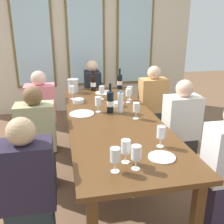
# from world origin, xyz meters

# --- Properties ---
(ground_plane) EXTENTS (12.00, 12.00, 0.00)m
(ground_plane) POSITION_xyz_m (0.00, 0.00, 0.00)
(ground_plane) COLOR brown
(back_wall_with_windows) EXTENTS (4.13, 0.10, 2.90)m
(back_wall_with_windows) POSITION_xyz_m (0.00, 2.53, 1.45)
(back_wall_with_windows) COLOR beige
(back_wall_with_windows) RESTS_ON ground
(dining_table) EXTENTS (0.93, 2.57, 0.74)m
(dining_table) POSITION_xyz_m (0.00, 0.00, 0.67)
(dining_table) COLOR #543318
(dining_table) RESTS_ON ground
(white_plate_0) EXTENTS (0.27, 0.27, 0.01)m
(white_plate_0) POSITION_xyz_m (-0.31, 0.14, 0.74)
(white_plate_0) COLOR white
(white_plate_0) RESTS_ON dining_table
(white_plate_1) EXTENTS (0.25, 0.25, 0.01)m
(white_plate_1) POSITION_xyz_m (0.08, 0.97, 0.74)
(white_plate_1) COLOR white
(white_plate_1) RESTS_ON dining_table
(white_plate_2) EXTENTS (0.20, 0.20, 0.01)m
(white_plate_2) POSITION_xyz_m (0.19, -0.93, 0.74)
(white_plate_2) COLOR white
(white_plate_2) RESTS_ON dining_table
(metal_pitcher) EXTENTS (0.16, 0.16, 0.19)m
(metal_pitcher) POSITION_xyz_m (-0.34, 1.09, 0.84)
(metal_pitcher) COLOR silver
(metal_pitcher) RESTS_ON dining_table
(wine_bottle_0) EXTENTS (0.08, 0.08, 0.30)m
(wine_bottle_0) POSITION_xyz_m (0.35, 1.16, 0.86)
(wine_bottle_0) COLOR black
(wine_bottle_0) RESTS_ON dining_table
(wine_bottle_1) EXTENTS (0.08, 0.08, 0.33)m
(wine_bottle_1) POSITION_xyz_m (0.01, 0.14, 0.87)
(wine_bottle_1) COLOR black
(wine_bottle_1) RESTS_ON dining_table
(wine_bottle_2) EXTENTS (0.08, 0.08, 0.30)m
(wine_bottle_2) POSITION_xyz_m (-0.05, 1.14, 0.85)
(wine_bottle_2) COLOR black
(wine_bottle_2) RESTS_ON dining_table
(tasting_bowl_0) EXTENTS (0.14, 0.14, 0.05)m
(tasting_bowl_0) POSITION_xyz_m (0.14, 0.34, 0.76)
(tasting_bowl_0) COLOR white
(tasting_bowl_0) RESTS_ON dining_table
(tasting_bowl_1) EXTENTS (0.14, 0.14, 0.05)m
(tasting_bowl_1) POSITION_xyz_m (-0.31, 0.58, 0.76)
(tasting_bowl_1) COLOR white
(tasting_bowl_1) RESTS_ON dining_table
(water_bottle) EXTENTS (0.06, 0.06, 0.24)m
(water_bottle) POSITION_xyz_m (0.12, 0.13, 0.85)
(water_bottle) COLOR white
(water_bottle) RESTS_ON dining_table
(wine_glass_0) EXTENTS (0.07, 0.07, 0.17)m
(wine_glass_0) POSITION_xyz_m (0.23, -0.11, 0.86)
(wine_glass_0) COLOR white
(wine_glass_0) RESTS_ON dining_table
(wine_glass_1) EXTENTS (0.07, 0.07, 0.17)m
(wine_glass_1) POSITION_xyz_m (-0.09, -0.95, 0.86)
(wine_glass_1) COLOR white
(wine_glass_1) RESTS_ON dining_table
(wine_glass_2) EXTENTS (0.07, 0.07, 0.17)m
(wine_glass_2) POSITION_xyz_m (0.00, 0.67, 0.86)
(wine_glass_2) COLOR white
(wine_glass_2) RESTS_ON dining_table
(wine_glass_3) EXTENTS (0.07, 0.07, 0.17)m
(wine_glass_3) POSITION_xyz_m (0.24, -0.76, 0.86)
(wine_glass_3) COLOR white
(wine_glass_3) RESTS_ON dining_table
(wine_glass_4) EXTENTS (0.07, 0.07, 0.17)m
(wine_glass_4) POSITION_xyz_m (-0.12, 0.18, 0.86)
(wine_glass_4) COLOR white
(wine_glass_4) RESTS_ON dining_table
(wine_glass_5) EXTENTS (0.07, 0.07, 0.17)m
(wine_glass_5) POSITION_xyz_m (-0.05, -1.04, 0.86)
(wine_glass_5) COLOR white
(wine_glass_5) RESTS_ON dining_table
(wine_glass_6) EXTENTS (0.07, 0.07, 0.17)m
(wine_glass_6) POSITION_xyz_m (0.30, 0.46, 0.86)
(wine_glass_6) COLOR white
(wine_glass_6) RESTS_ON dining_table
(wine_glass_7) EXTENTS (0.07, 0.07, 0.17)m
(wine_glass_7) POSITION_xyz_m (0.34, 0.57, 0.86)
(wine_glass_7) COLOR white
(wine_glass_7) RESTS_ON dining_table
(wine_glass_8) EXTENTS (0.07, 0.07, 0.17)m
(wine_glass_8) POSITION_xyz_m (-0.38, 0.75, 0.86)
(wine_glass_8) COLOR white
(wine_glass_8) RESTS_ON dining_table
(wine_glass_9) EXTENTS (0.07, 0.07, 0.17)m
(wine_glass_9) POSITION_xyz_m (-0.19, -1.05, 0.86)
(wine_glass_9) COLOR white
(wine_glass_9) RESTS_ON dining_table
(seated_person_0) EXTENTS (0.38, 0.24, 1.11)m
(seated_person_0) POSITION_xyz_m (-0.78, -0.89, 0.53)
(seated_person_0) COLOR #242F31
(seated_person_0) RESTS_ON ground
(seated_person_2) EXTENTS (0.38, 0.24, 1.11)m
(seated_person_2) POSITION_xyz_m (-0.78, -0.01, 0.53)
(seated_person_2) COLOR #353532
(seated_person_2) RESTS_ON ground
(seated_person_3) EXTENTS (0.38, 0.24, 1.11)m
(seated_person_3) POSITION_xyz_m (0.78, -0.04, 0.53)
(seated_person_3) COLOR #2D2C2B
(seated_person_3) RESTS_ON ground
(seated_person_4) EXTENTS (0.38, 0.24, 1.11)m
(seated_person_4) POSITION_xyz_m (-0.78, 0.82, 0.53)
(seated_person_4) COLOR #25252E
(seated_person_4) RESTS_ON ground
(seated_person_5) EXTENTS (0.38, 0.24, 1.11)m
(seated_person_5) POSITION_xyz_m (0.78, 0.89, 0.53)
(seated_person_5) COLOR #2A3839
(seated_person_5) RESTS_ON ground
(seated_person_6) EXTENTS (0.24, 0.38, 1.11)m
(seated_person_6) POSITION_xyz_m (0.00, 1.63, 0.53)
(seated_person_6) COLOR #382235
(seated_person_6) RESTS_ON ground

